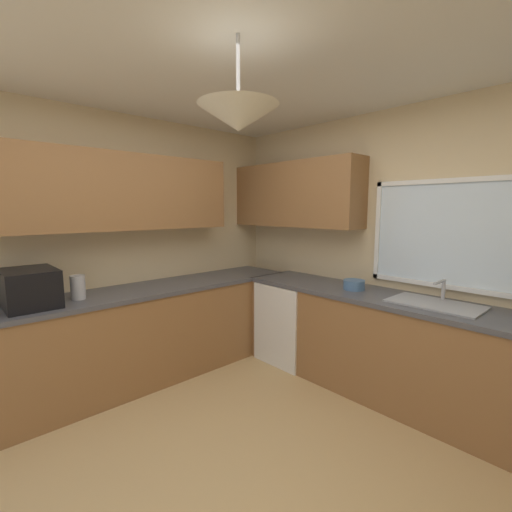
# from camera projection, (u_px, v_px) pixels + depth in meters

# --- Properties ---
(ground_plane) EXTENTS (8.48, 8.48, 0.00)m
(ground_plane) POSITION_uv_depth(u_px,v_px,m) (241.00, 478.00, 2.17)
(ground_plane) COLOR tan
(room_shell) EXTENTS (3.98, 3.92, 2.61)m
(room_shell) POSITION_uv_depth(u_px,v_px,m) (254.00, 196.00, 2.53)
(room_shell) COLOR beige
(room_shell) RESTS_ON ground_plane
(counter_run_left) EXTENTS (0.65, 3.53, 0.90)m
(counter_run_left) POSITION_uv_depth(u_px,v_px,m) (129.00, 338.00, 3.29)
(counter_run_left) COLOR olive
(counter_run_left) RESTS_ON ground_plane
(counter_run_back) EXTENTS (3.07, 0.65, 0.90)m
(counter_run_back) POSITION_uv_depth(u_px,v_px,m) (397.00, 349.00, 3.02)
(counter_run_back) COLOR olive
(counter_run_back) RESTS_ON ground_plane
(dishwasher) EXTENTS (0.60, 0.60, 0.85)m
(dishwasher) POSITION_uv_depth(u_px,v_px,m) (293.00, 321.00, 3.86)
(dishwasher) COLOR white
(dishwasher) RESTS_ON ground_plane
(microwave) EXTENTS (0.48, 0.36, 0.29)m
(microwave) POSITION_uv_depth(u_px,v_px,m) (30.00, 288.00, 2.70)
(microwave) COLOR black
(microwave) RESTS_ON counter_run_left
(kettle) EXTENTS (0.12, 0.12, 0.20)m
(kettle) POSITION_uv_depth(u_px,v_px,m) (78.00, 287.00, 2.92)
(kettle) COLOR #B7B7BC
(kettle) RESTS_ON counter_run_left
(sink_assembly) EXTENTS (0.67, 0.40, 0.19)m
(sink_assembly) POSITION_uv_depth(u_px,v_px,m) (435.00, 304.00, 2.76)
(sink_assembly) COLOR #9EA0A5
(sink_assembly) RESTS_ON counter_run_back
(bowl) EXTENTS (0.20, 0.20, 0.09)m
(bowl) POSITION_uv_depth(u_px,v_px,m) (354.00, 285.00, 3.28)
(bowl) COLOR #4C7099
(bowl) RESTS_ON counter_run_back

